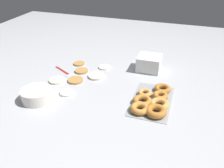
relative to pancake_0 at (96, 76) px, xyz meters
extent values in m
plane|color=#B2B5BA|center=(-0.07, -0.02, -0.01)|extent=(3.00, 3.00, 0.00)
cylinder|color=beige|center=(0.00, 0.00, 0.00)|extent=(0.10, 0.10, 0.01)
cylinder|color=#B27F42|center=(0.14, 0.19, 0.00)|extent=(0.08, 0.08, 0.01)
cylinder|color=#B27F42|center=(-0.09, 0.11, 0.00)|extent=(0.10, 0.10, 0.01)
cylinder|color=silver|center=(0.15, -0.01, 0.00)|extent=(0.08, 0.08, 0.01)
cylinder|color=beige|center=(-0.13, 0.22, 0.00)|extent=(0.10, 0.10, 0.01)
cylinder|color=silver|center=(-0.24, 0.09, 0.00)|extent=(0.08, 0.08, 0.01)
cylinder|color=#B27F42|center=(0.04, 0.13, 0.00)|extent=(0.09, 0.09, 0.01)
cube|color=#93969B|center=(-0.16, -0.40, 0.00)|extent=(0.36, 0.21, 0.01)
torus|color=#AD6B28|center=(-0.28, -0.44, 0.02)|extent=(0.11, 0.11, 0.04)
torus|color=#D19347|center=(-0.21, -0.45, 0.01)|extent=(0.11, 0.11, 0.03)
torus|color=#B7752D|center=(-0.12, -0.44, 0.01)|extent=(0.09, 0.09, 0.03)
torus|color=#AD6B28|center=(-0.04, -0.44, 0.01)|extent=(0.10, 0.10, 0.03)
torus|color=#C68438|center=(-0.28, -0.36, 0.02)|extent=(0.10, 0.10, 0.03)
torus|color=#B7752D|center=(-0.21, -0.36, 0.01)|extent=(0.11, 0.11, 0.03)
torus|color=#D19347|center=(-0.12, -0.35, 0.01)|extent=(0.08, 0.08, 0.02)
cylinder|color=silver|center=(-0.36, 0.22, 0.03)|extent=(0.17, 0.17, 0.07)
cube|color=white|center=(0.22, -0.31, 0.01)|extent=(0.15, 0.16, 0.03)
cube|color=white|center=(0.22, -0.31, 0.03)|extent=(0.15, 0.16, 0.03)
cube|color=white|center=(0.22, -0.31, 0.06)|extent=(0.15, 0.16, 0.03)
cube|color=white|center=(0.22, -0.31, 0.08)|extent=(0.15, 0.16, 0.03)
cube|color=maroon|center=(0.01, 0.26, 0.00)|extent=(0.09, 0.15, 0.01)
cube|color=#BCBCC1|center=(-0.06, 0.14, 0.00)|extent=(0.12, 0.14, 0.01)
camera|label=1|loc=(-1.28, -0.54, 0.76)|focal=38.00mm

